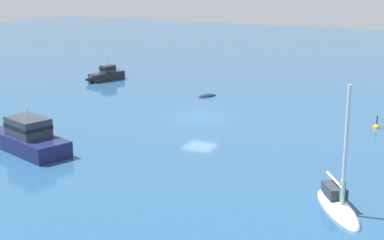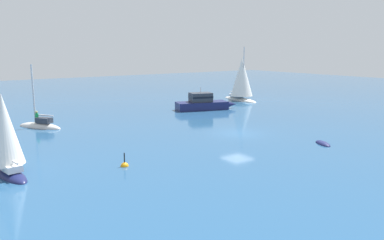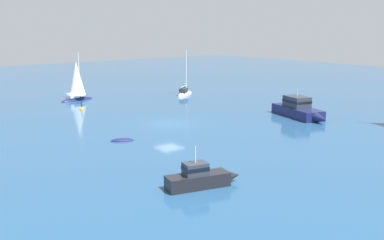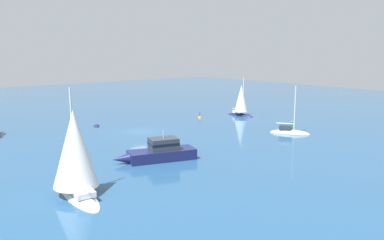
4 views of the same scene
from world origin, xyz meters
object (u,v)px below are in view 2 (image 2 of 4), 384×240
at_px(launch, 204,103).
at_px(sailboat, 40,126).
at_px(ketch, 5,139).
at_px(sloop, 241,81).
at_px(channel_buoy, 125,166).
at_px(rib, 323,144).

bearing_deg(launch, sailboat, -163.83).
xyz_separation_m(ketch, sloop, (-17.69, 36.60, 0.69)).
height_order(ketch, sloop, sloop).
bearing_deg(sailboat, sloop, -116.77).
height_order(sloop, channel_buoy, sloop).
relative_size(sailboat, sloop, 0.80).
xyz_separation_m(rib, sloop, (-24.57, 13.52, 3.04)).
distance_m(ketch, channel_buoy, 7.69).
distance_m(launch, channel_buoy, 25.43).
relative_size(launch, sloop, 0.98).
xyz_separation_m(sailboat, channel_buoy, (16.88, 1.30, -0.16)).
bearing_deg(ketch, channel_buoy, -121.27).
distance_m(sailboat, launch, 20.69).
relative_size(rib, launch, 0.26).
height_order(rib, ketch, ketch).
distance_m(rib, channel_buoy, 16.80).
height_order(launch, ketch, ketch).
xyz_separation_m(launch, ketch, (13.73, -26.18, 1.50)).
bearing_deg(channel_buoy, launch, 130.34).
bearing_deg(sailboat, channel_buoy, 151.15).
relative_size(sailboat, channel_buoy, 5.66).
relative_size(sailboat, ketch, 1.02).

